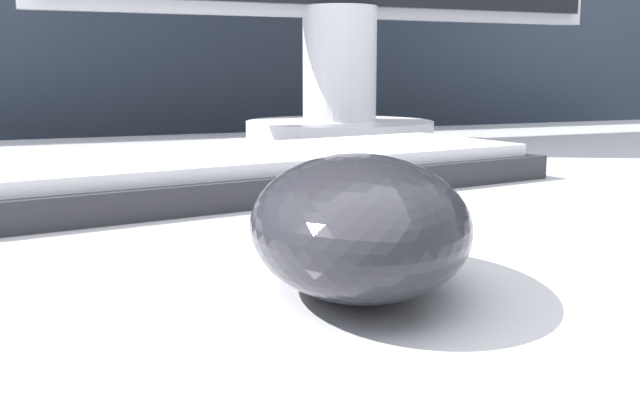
{
  "coord_description": "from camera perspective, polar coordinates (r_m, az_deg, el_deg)",
  "views": [
    {
      "loc": [
        -0.12,
        -0.38,
        0.82
      ],
      "look_at": [
        -0.02,
        -0.12,
        0.77
      ],
      "focal_mm": 42.0,
      "sensor_mm": 36.0,
      "label": 1
    }
  ],
  "objects": [
    {
      "name": "keyboard",
      "position": [
        0.47,
        -6.73,
        2.07
      ],
      "size": [
        0.43,
        0.2,
        0.02
      ],
      "rotation": [
        0.0,
        0.0,
        0.16
      ],
      "color": "#28282D",
      "rests_on": "desk"
    },
    {
      "name": "computer_mouse_near",
      "position": [
        0.25,
        2.98,
        -1.74
      ],
      "size": [
        0.11,
        0.13,
        0.05
      ],
      "rotation": [
        0.0,
        0.0,
        -0.36
      ],
      "color": "#232328",
      "rests_on": "desk"
    },
    {
      "name": "partition_panel",
      "position": [
        1.04,
        -15.06,
        -3.96
      ],
      "size": [
        5.0,
        0.03,
        1.16
      ],
      "color": "#333D4C",
      "rests_on": "ground_plane"
    }
  ]
}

